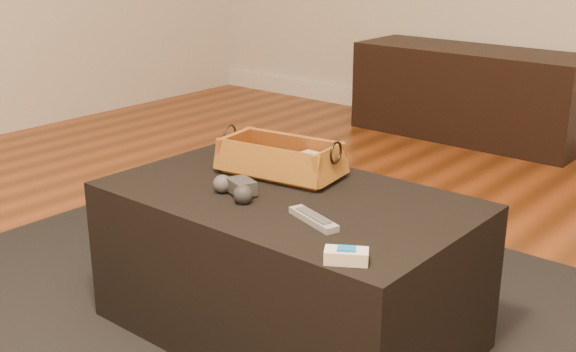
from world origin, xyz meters
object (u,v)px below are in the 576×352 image
Objects in this scene: media_cabinet at (469,93)px; ottoman at (287,264)px; game_controller at (236,188)px; wicker_basket at (281,160)px; silver_remote at (313,219)px; tv_remote at (273,167)px; cream_gadget at (346,256)px.

media_cabinet reaches higher than ottoman.
game_controller is (-0.09, -0.11, 0.24)m from ottoman.
wicker_basket reaches higher than media_cabinet.
ottoman is 0.27m from game_controller.
wicker_basket is at bearing 142.72° from silver_remote.
tv_remote is 0.50× the size of wicker_basket.
ottoman is 0.30m from wicker_basket.
tv_remote is 0.21m from game_controller.
media_cabinet is at bearing 87.24° from tv_remote.
media_cabinet is 12.16× the size of cream_gadget.
silver_remote is at bearing -72.32° from media_cabinet.
wicker_basket is 0.61m from cream_gadget.
cream_gadget is (0.37, -0.25, 0.23)m from ottoman.
media_cabinet reaches higher than tv_remote.
media_cabinet is 2.36m from ottoman.
wicker_basket reaches higher than tv_remote.
game_controller reaches higher than tv_remote.
tv_remote is at bearing 146.13° from silver_remote.
tv_remote is 0.61m from cream_gadget.
wicker_basket is (0.02, 0.02, 0.02)m from tv_remote.
cream_gadget is at bearing -17.01° from game_controller.
cream_gadget is (0.19, -0.13, 0.01)m from silver_remote.
game_controller is 0.27m from silver_remote.
ottoman is 5.23× the size of tv_remote.
tv_remote is at bearing -78.39° from media_cabinet.
game_controller is 0.48m from cream_gadget.
media_cabinet is 7.41× the size of silver_remote.
silver_remote is (0.18, -0.11, 0.22)m from ottoman.
media_cabinet is at bearing 102.10° from wicker_basket.
ottoman is at bearing -43.56° from wicker_basket.
cream_gadget is at bearing -33.60° from ottoman.
ottoman is 0.29m from tv_remote.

